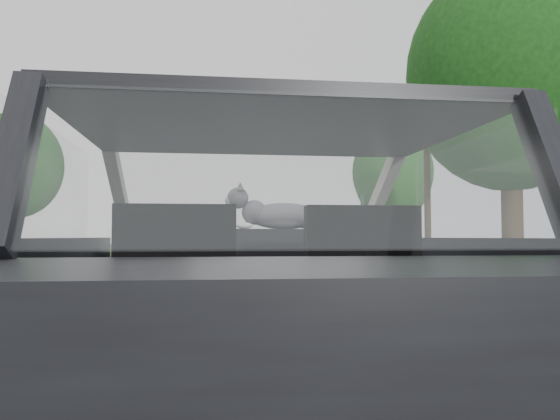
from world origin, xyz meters
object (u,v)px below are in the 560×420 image
object	(u,v)px
subject_car	(262,283)
highway_sign	(362,228)
cat	(284,214)
other_car	(176,240)
utility_pole	(427,162)

from	to	relation	value
subject_car	highway_sign	bearing A→B (deg)	72.57
cat	other_car	distance (m)	16.10
subject_car	highway_sign	distance (m)	19.07
highway_sign	utility_pole	size ratio (longest dim) A/B	0.35
cat	utility_pole	bearing A→B (deg)	65.10
subject_car	other_car	xyz separation A→B (m)	(-1.44, 16.62, 0.12)
subject_car	utility_pole	xyz separation A→B (m)	(7.73, 16.54, 2.99)
cat	other_car	xyz separation A→B (m)	(-1.63, 16.02, -0.25)
cat	other_car	world-z (taller)	other_car
other_car	utility_pole	bearing A→B (deg)	4.30
subject_car	cat	size ratio (longest dim) A/B	6.36
subject_car	utility_pole	bearing A→B (deg)	64.96
subject_car	utility_pole	world-z (taller)	utility_pole
cat	other_car	bearing A→B (deg)	96.22
other_car	highway_sign	distance (m)	7.34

